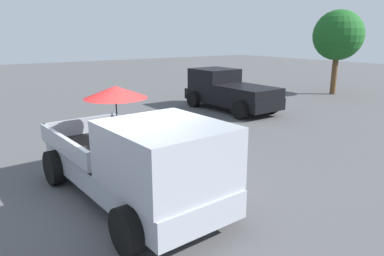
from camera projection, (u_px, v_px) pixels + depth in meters
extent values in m
plane|color=#4C4C4F|center=(130.00, 198.00, 7.60)|extent=(80.00, 80.00, 0.00)
cylinder|color=black|center=(220.00, 197.00, 6.76)|extent=(0.81, 0.33, 0.80)
cylinder|color=black|center=(127.00, 231.00, 5.58)|extent=(0.81, 0.33, 0.80)
cylinder|color=black|center=(130.00, 151.00, 9.41)|extent=(0.81, 0.33, 0.80)
cylinder|color=black|center=(54.00, 167.00, 8.23)|extent=(0.81, 0.33, 0.80)
cube|color=#9EA3AD|center=(128.00, 173.00, 7.45)|extent=(5.10, 2.09, 0.50)
cube|color=#9EA3AD|center=(166.00, 154.00, 6.19)|extent=(2.20, 1.98, 1.08)
cube|color=#4C606B|center=(203.00, 158.00, 5.38)|extent=(0.16, 1.72, 0.64)
cube|color=black|center=(104.00, 147.00, 8.25)|extent=(2.90, 2.00, 0.06)
cube|color=#9EA3AD|center=(138.00, 131.00, 8.75)|extent=(2.80, 0.26, 0.40)
cube|color=#9EA3AD|center=(63.00, 145.00, 7.64)|extent=(2.80, 0.26, 0.40)
cube|color=#9EA3AD|center=(81.00, 126.00, 9.22)|extent=(0.21, 1.84, 0.40)
ellipsoid|color=brown|center=(116.00, 136.00, 8.12)|extent=(0.70, 0.36, 0.52)
sphere|color=brown|center=(121.00, 125.00, 7.81)|extent=(0.30, 0.30, 0.28)
cone|color=brown|center=(124.00, 118.00, 7.82)|extent=(0.10, 0.10, 0.12)
cone|color=brown|center=(118.00, 119.00, 7.72)|extent=(0.10, 0.10, 0.12)
cylinder|color=black|center=(117.00, 120.00, 8.35)|extent=(0.03, 0.03, 1.11)
cone|color=red|center=(115.00, 92.00, 8.19)|extent=(1.54, 1.54, 0.28)
cylinder|color=black|center=(193.00, 99.00, 17.07)|extent=(0.77, 0.28, 0.76)
cylinder|color=black|center=(223.00, 95.00, 18.15)|extent=(0.77, 0.28, 0.76)
cylinder|color=black|center=(240.00, 110.00, 14.57)|extent=(0.77, 0.28, 0.76)
cylinder|color=black|center=(272.00, 105.00, 15.66)|extent=(0.77, 0.28, 0.76)
cube|color=black|center=(231.00, 98.00, 16.32)|extent=(4.84, 1.90, 0.50)
cube|color=black|center=(214.00, 79.00, 17.07)|extent=(1.94, 1.84, 1.00)
cube|color=black|center=(247.00, 91.00, 15.43)|extent=(2.74, 1.86, 0.40)
cylinder|color=brown|center=(334.00, 74.00, 20.57)|extent=(0.32, 0.32, 2.36)
sphere|color=#19561E|center=(338.00, 35.00, 20.02)|extent=(2.78, 2.78, 2.78)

